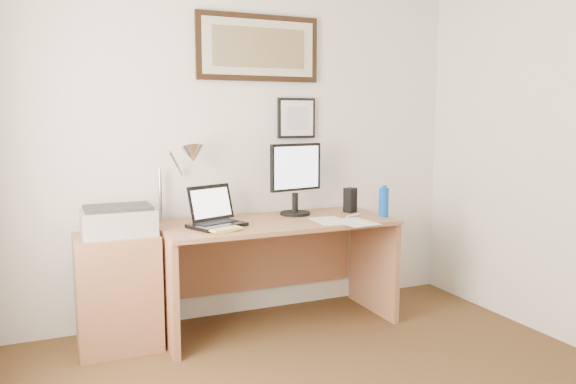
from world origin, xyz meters
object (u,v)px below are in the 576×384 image
side_cabinet (118,292)px  lcd_monitor (296,175)px  desk (273,251)px  laptop (215,217)px  printer (118,220)px  book (203,230)px  water_bottle (384,202)px

side_cabinet → lcd_monitor: size_ratio=1.40×
desk → laptop: (-0.44, -0.08, 0.29)m
lcd_monitor → printer: 1.28m
desk → lcd_monitor: bearing=18.8°
printer → desk: bearing=1.2°
book → printer: bearing=156.0°
laptop → lcd_monitor: lcd_monitor is taller
book → laptop: 0.20m
side_cabinet → desk: desk is taller
lcd_monitor → printer: size_ratio=1.18×
water_bottle → printer: bearing=173.3°
side_cabinet → printer: size_ratio=1.66×
water_bottle → desk: size_ratio=0.13×
laptop → lcd_monitor: bearing=13.4°
water_bottle → lcd_monitor: 0.66m
book → desk: book is taller
water_bottle → desk: (-0.77, 0.23, -0.34)m
water_bottle → desk: 0.87m
printer → lcd_monitor: bearing=4.2°
water_bottle → lcd_monitor: (-0.56, 0.31, 0.19)m
book → lcd_monitor: 0.88m
water_bottle → laptop: bearing=173.0°
water_bottle → lcd_monitor: bearing=151.2°
book → lcd_monitor: lcd_monitor is taller
laptop → printer: 0.61m
water_bottle → book: water_bottle is taller
side_cabinet → desk: (1.07, 0.04, 0.15)m
side_cabinet → desk: size_ratio=0.46×
desk → laptop: bearing=-169.2°
lcd_monitor → side_cabinet: bearing=-175.2°
lcd_monitor → laptop: bearing=-166.6°
side_cabinet → book: 0.67m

